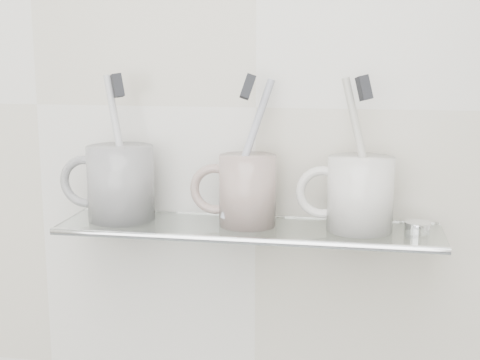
% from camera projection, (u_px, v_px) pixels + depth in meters
% --- Properties ---
extents(wall_back, '(2.50, 0.00, 2.50)m').
position_uv_depth(wall_back, '(256.00, 108.00, 0.91)').
color(wall_back, silver).
rests_on(wall_back, ground).
extents(shelf_glass, '(0.50, 0.12, 0.01)m').
position_uv_depth(shelf_glass, '(248.00, 229.00, 0.88)').
color(shelf_glass, silver).
rests_on(shelf_glass, wall_back).
extents(shelf_rail, '(0.50, 0.01, 0.01)m').
position_uv_depth(shelf_rail, '(241.00, 240.00, 0.82)').
color(shelf_rail, silver).
rests_on(shelf_rail, shelf_glass).
extents(bracket_left, '(0.02, 0.03, 0.02)m').
position_uv_depth(bracket_left, '(110.00, 221.00, 0.96)').
color(bracket_left, silver).
rests_on(bracket_left, wall_back).
extents(bracket_right, '(0.02, 0.03, 0.02)m').
position_uv_depth(bracket_right, '(409.00, 235.00, 0.89)').
color(bracket_right, silver).
rests_on(bracket_right, wall_back).
extents(mug_left, '(0.10, 0.10, 0.10)m').
position_uv_depth(mug_left, '(121.00, 183.00, 0.90)').
color(mug_left, silver).
rests_on(mug_left, shelf_glass).
extents(mug_left_handle, '(0.07, 0.01, 0.07)m').
position_uv_depth(mug_left_handle, '(85.00, 182.00, 0.91)').
color(mug_left_handle, silver).
rests_on(mug_left_handle, mug_left).
extents(toothbrush_left, '(0.05, 0.03, 0.19)m').
position_uv_depth(toothbrush_left, '(120.00, 146.00, 0.89)').
color(toothbrush_left, silver).
rests_on(toothbrush_left, mug_left).
extents(bristles_left, '(0.03, 0.03, 0.03)m').
position_uv_depth(bristles_left, '(117.00, 86.00, 0.88)').
color(bristles_left, black).
rests_on(bristles_left, toothbrush_left).
extents(mug_center, '(0.09, 0.09, 0.09)m').
position_uv_depth(mug_center, '(248.00, 190.00, 0.87)').
color(mug_center, silver).
rests_on(mug_center, shelf_glass).
extents(mug_center_handle, '(0.07, 0.01, 0.07)m').
position_uv_depth(mug_center_handle, '(215.00, 189.00, 0.88)').
color(mug_center_handle, silver).
rests_on(mug_center_handle, mug_center).
extents(toothbrush_center, '(0.07, 0.06, 0.18)m').
position_uv_depth(toothbrush_center, '(248.00, 149.00, 0.86)').
color(toothbrush_center, '#9296A9').
rests_on(toothbrush_center, mug_center).
extents(bristles_center, '(0.02, 0.03, 0.04)m').
position_uv_depth(bristles_center, '(248.00, 87.00, 0.85)').
color(bristles_center, black).
rests_on(bristles_center, toothbrush_center).
extents(mug_right, '(0.11, 0.11, 0.09)m').
position_uv_depth(mug_right, '(360.00, 194.00, 0.85)').
color(mug_right, silver).
rests_on(mug_right, shelf_glass).
extents(mug_right_handle, '(0.07, 0.01, 0.07)m').
position_uv_depth(mug_right_handle, '(322.00, 192.00, 0.86)').
color(mug_right_handle, silver).
rests_on(mug_right_handle, mug_right).
extents(toothbrush_right, '(0.06, 0.03, 0.19)m').
position_uv_depth(toothbrush_right, '(362.00, 152.00, 0.84)').
color(toothbrush_right, beige).
rests_on(toothbrush_right, mug_right).
extents(bristles_right, '(0.02, 0.03, 0.03)m').
position_uv_depth(bristles_right, '(364.00, 88.00, 0.82)').
color(bristles_right, black).
rests_on(bristles_right, toothbrush_right).
extents(chrome_cap, '(0.03, 0.03, 0.01)m').
position_uv_depth(chrome_cap, '(417.00, 227.00, 0.84)').
color(chrome_cap, silver).
rests_on(chrome_cap, shelf_glass).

